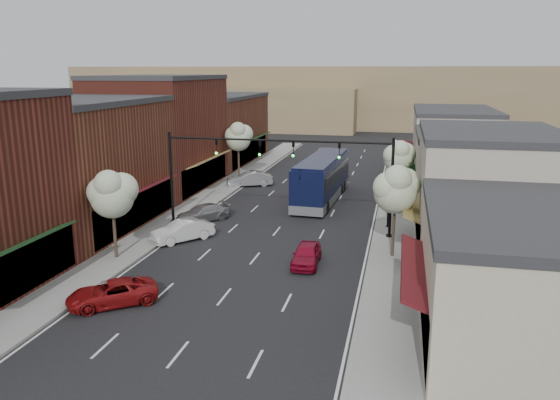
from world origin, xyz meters
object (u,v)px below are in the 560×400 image
Objects in this scene: coach_bus at (322,178)px; signal_mast_left at (201,165)px; parked_car_a at (112,293)px; tree_right_far at (399,156)px; lamp_post_near at (389,189)px; lamp_post_far at (394,153)px; parked_car_b at (182,231)px; parked_car_e at (250,179)px; red_hatchback at (306,254)px; tree_left_near at (112,193)px; tree_right_near at (396,188)px; tree_left_far at (239,136)px; signal_mast_right at (357,172)px; parked_car_c at (203,213)px.

signal_mast_left is at bearing -122.88° from coach_bus.
coach_bus reaches higher than parked_car_a.
tree_right_far is 1.22× the size of lamp_post_near.
parked_car_b is at bearing -119.89° from lamp_post_far.
parked_car_e is at bearing 153.51° from coach_bus.
lamp_post_near is 10.23m from red_hatchback.
parked_car_e reaches higher than red_hatchback.
tree_left_near is 1.28× the size of lamp_post_near.
tree_left_near reaches higher than lamp_post_far.
parked_car_a is (0.51, -14.12, -4.01)m from signal_mast_left.
tree_right_near is 1.55× the size of red_hatchback.
tree_left_far is at bearing -172.70° from lamp_post_far.
lamp_post_near is 0.98× the size of parked_car_e.
tree_left_far is 22.03m from parked_car_b.
signal_mast_right reaches higher than parked_car_a.
parked_car_e is at bearing 84.85° from tree_left_near.
parked_car_e is (0.00, 13.26, 0.12)m from parked_car_c.
parked_car_b is at bearing -115.63° from coach_bus.
coach_bus is 2.94× the size of parked_car_a.
red_hatchback is (-4.50, -8.88, -2.35)m from lamp_post_near.
parked_car_c is at bearing 138.36° from red_hatchback.
parked_car_e is (-14.55, 2.80, -3.25)m from tree_right_far.
signal_mast_left is 0.64× the size of coach_bus.
red_hatchback is 0.89× the size of parked_car_b.
tree_right_far is 1.41× the size of red_hatchback.
red_hatchback is at bearing -81.77° from coach_bus.
tree_left_near is at bearing -129.69° from tree_right_far.
parked_car_b is (-9.07, 2.78, 0.06)m from red_hatchback.
tree_right_near is at bearing -56.09° from signal_mast_right.
tree_left_far is 27.22m from red_hatchback.
tree_right_near is at bearing 22.72° from red_hatchback.
lamp_post_far reaches higher than parked_car_a.
tree_left_near reaches higher than red_hatchback.
lamp_post_near is (16.05, 10.56, -1.22)m from tree_left_near.
lamp_post_far is 27.32m from parked_car_b.
signal_mast_right is at bearing -131.05° from lamp_post_near.
lamp_post_far reaches higher than parked_car_c.
signal_mast_right is at bearing 0.00° from signal_mast_left.
signal_mast_right is at bearing 13.99° from parked_car_e.
tree_right_far reaches higher than coach_bus.
lamp_post_far is at bearing 56.14° from signal_mast_left.
parked_car_c is 0.96× the size of parked_car_e.
parked_car_a is at bearing -139.43° from red_hatchback.
lamp_post_far is at bearing 83.78° from signal_mast_right.
tree_right_far is (2.73, 11.95, -0.63)m from signal_mast_right.
tree_left_far is at bearing 135.99° from parked_car_b.
tree_left_far reaches higher than parked_car_a.
tree_left_far is (-2.63, 17.95, -0.02)m from signal_mast_left.
parked_car_c is (-0.43, 5.08, -0.08)m from parked_car_b.
parked_car_c is 13.26m from parked_car_e.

